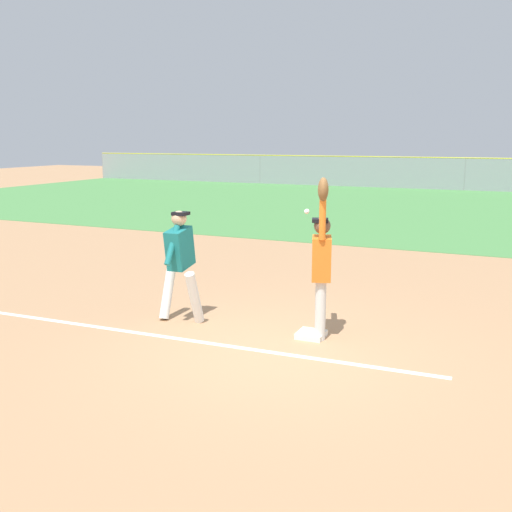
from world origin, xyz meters
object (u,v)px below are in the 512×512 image
object	(u,v)px
runner	(180,258)
parked_car_green	(502,174)
fielder	(321,261)
parked_car_white	(418,172)
baseball	(307,211)
first_base	(311,335)

from	to	relation	value
runner	parked_car_green	size ratio (longest dim) A/B	0.39
fielder	parked_car_white	bearing A→B (deg)	-101.64
runner	parked_car_green	world-z (taller)	runner
parked_car_white	runner	bearing A→B (deg)	-88.00
runner	parked_car_green	bearing A→B (deg)	81.81
runner	parked_car_white	bearing A→B (deg)	90.81
baseball	parked_car_green	world-z (taller)	baseball
first_base	fielder	xyz separation A→B (m)	(0.12, 0.04, 1.08)
baseball	first_base	bearing A→B (deg)	-53.57
first_base	baseball	size ratio (longest dim) A/B	5.14
fielder	baseball	size ratio (longest dim) A/B	30.81
baseball	parked_car_white	bearing A→B (deg)	95.97
first_base	fielder	size ratio (longest dim) A/B	0.17
fielder	parked_car_green	size ratio (longest dim) A/B	0.52
fielder	runner	size ratio (longest dim) A/B	1.33
baseball	parked_car_green	size ratio (longest dim) A/B	0.02
runner	parked_car_white	size ratio (longest dim) A/B	0.39
runner	baseball	size ratio (longest dim) A/B	23.24
parked_car_white	parked_car_green	distance (m)	4.85
runner	parked_car_white	world-z (taller)	runner
parked_car_white	first_base	bearing A→B (deg)	-84.12
parked_car_white	fielder	bearing A→B (deg)	-83.89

